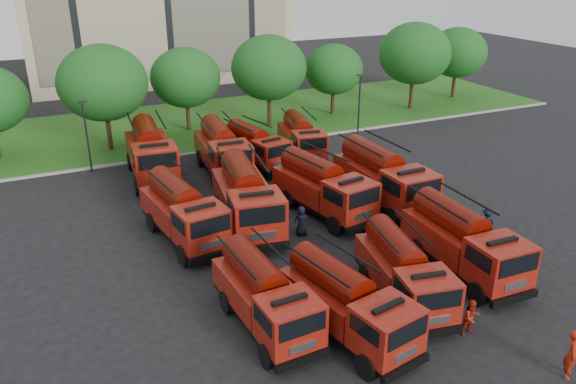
% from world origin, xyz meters
% --- Properties ---
extents(ground, '(140.00, 140.00, 0.00)m').
position_xyz_m(ground, '(0.00, 0.00, 0.00)').
color(ground, black).
rests_on(ground, ground).
extents(lawn, '(70.00, 16.00, 0.12)m').
position_xyz_m(lawn, '(0.00, 26.00, 0.06)').
color(lawn, '#1B5416').
rests_on(lawn, ground).
extents(curb, '(70.00, 0.30, 0.14)m').
position_xyz_m(curb, '(0.00, 17.90, 0.07)').
color(curb, gray).
rests_on(curb, ground).
extents(tree_2, '(6.72, 6.72, 8.22)m').
position_xyz_m(tree_2, '(-8.00, 21.50, 5.35)').
color(tree_2, '#382314').
rests_on(tree_2, ground).
extents(tree_3, '(5.88, 5.88, 7.19)m').
position_xyz_m(tree_3, '(-1.00, 24.00, 4.68)').
color(tree_3, '#382314').
rests_on(tree_3, ground).
extents(tree_4, '(6.55, 6.55, 8.01)m').
position_xyz_m(tree_4, '(6.00, 22.50, 5.22)').
color(tree_4, '#382314').
rests_on(tree_4, ground).
extents(tree_5, '(5.46, 5.46, 6.68)m').
position_xyz_m(tree_5, '(13.00, 23.50, 4.35)').
color(tree_5, '#382314').
rests_on(tree_5, ground).
extents(tree_6, '(6.89, 6.89, 8.42)m').
position_xyz_m(tree_6, '(21.00, 22.00, 5.49)').
color(tree_6, '#382314').
rests_on(tree_6, ground).
extents(tree_7, '(6.05, 6.05, 7.39)m').
position_xyz_m(tree_7, '(28.00, 24.00, 4.82)').
color(tree_7, '#382314').
rests_on(tree_7, ground).
extents(lamp_post_0, '(0.60, 0.25, 5.11)m').
position_xyz_m(lamp_post_0, '(-10.00, 17.20, 2.90)').
color(lamp_post_0, black).
rests_on(lamp_post_0, ground).
extents(lamp_post_1, '(0.60, 0.25, 5.11)m').
position_xyz_m(lamp_post_1, '(12.00, 17.20, 2.90)').
color(lamp_post_1, black).
rests_on(lamp_post_1, ground).
extents(fire_truck_0, '(2.65, 6.60, 2.95)m').
position_xyz_m(fire_truck_0, '(-5.77, -4.47, 1.49)').
color(fire_truck_0, black).
rests_on(fire_truck_0, ground).
extents(fire_truck_1, '(3.43, 6.89, 3.00)m').
position_xyz_m(fire_truck_1, '(-3.04, -6.40, 1.51)').
color(fire_truck_1, black).
rests_on(fire_truck_1, ground).
extents(fire_truck_2, '(3.38, 6.76, 2.94)m').
position_xyz_m(fire_truck_2, '(0.47, -5.29, 1.48)').
color(fire_truck_2, black).
rests_on(fire_truck_2, ground).
extents(fire_truck_3, '(2.82, 7.23, 3.25)m').
position_xyz_m(fire_truck_3, '(4.52, -4.46, 1.64)').
color(fire_truck_3, black).
rests_on(fire_truck_3, ground).
extents(fire_truck_4, '(3.39, 7.40, 3.25)m').
position_xyz_m(fire_truck_4, '(-6.72, 4.51, 1.63)').
color(fire_truck_4, black).
rests_on(fire_truck_4, ground).
extents(fire_truck_5, '(3.88, 8.19, 3.58)m').
position_xyz_m(fire_truck_5, '(-3.12, 4.44, 1.80)').
color(fire_truck_5, black).
rests_on(fire_truck_5, ground).
extents(fire_truck_6, '(3.74, 7.64, 3.33)m').
position_xyz_m(fire_truck_6, '(1.60, 4.25, 1.68)').
color(fire_truck_6, black).
rests_on(fire_truck_6, ground).
extents(fire_truck_7, '(3.01, 7.90, 3.57)m').
position_xyz_m(fire_truck_7, '(5.48, 3.82, 1.80)').
color(fire_truck_7, black).
rests_on(fire_truck_7, ground).
extents(fire_truck_8, '(3.48, 8.21, 3.64)m').
position_xyz_m(fire_truck_8, '(-6.28, 14.42, 1.83)').
color(fire_truck_8, black).
rests_on(fire_truck_8, ground).
extents(fire_truck_9, '(3.29, 7.74, 3.43)m').
position_xyz_m(fire_truck_9, '(-1.59, 13.17, 1.73)').
color(fire_truck_9, black).
rests_on(fire_truck_9, ground).
extents(fire_truck_10, '(3.38, 6.72, 2.92)m').
position_xyz_m(fire_truck_10, '(1.02, 13.51, 1.47)').
color(fire_truck_10, black).
rests_on(fire_truck_10, ground).
extents(fire_truck_11, '(3.47, 6.91, 3.01)m').
position_xyz_m(fire_truck_11, '(4.94, 13.90, 1.51)').
color(fire_truck_11, black).
rests_on(fire_truck_11, ground).
extents(firefighter_0, '(0.89, 0.85, 1.97)m').
position_xyz_m(firefighter_0, '(3.14, -11.94, 0.00)').
color(firefighter_0, maroon).
rests_on(firefighter_0, ground).
extents(firefighter_1, '(0.78, 0.44, 1.58)m').
position_xyz_m(firefighter_1, '(1.58, -8.48, 0.00)').
color(firefighter_1, maroon).
rests_on(firefighter_1, ground).
extents(firefighter_2, '(0.74, 1.15, 1.84)m').
position_xyz_m(firefighter_2, '(4.13, -4.00, 0.00)').
color(firefighter_2, maroon).
rests_on(firefighter_2, ground).
extents(firefighter_3, '(1.08, 0.60, 1.62)m').
position_xyz_m(firefighter_3, '(8.32, -2.08, 0.00)').
color(firefighter_3, black).
rests_on(firefighter_3, ground).
extents(firefighter_4, '(0.99, 0.89, 1.70)m').
position_xyz_m(firefighter_4, '(-0.78, 2.24, 0.00)').
color(firefighter_4, black).
rests_on(firefighter_4, ground).
extents(firefighter_5, '(1.55, 0.86, 1.58)m').
position_xyz_m(firefighter_5, '(7.23, 4.50, 0.00)').
color(firefighter_5, maroon).
rests_on(firefighter_5, ground).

